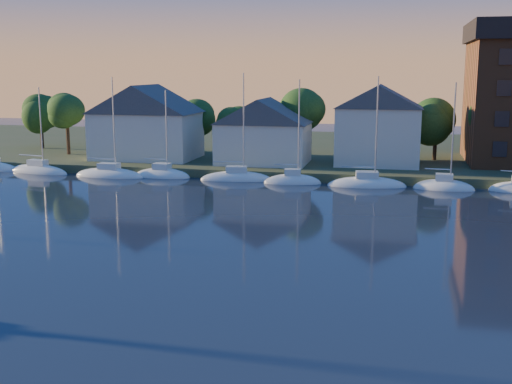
% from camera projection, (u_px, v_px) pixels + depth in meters
% --- Properties ---
extents(shoreline_land, '(160.00, 50.00, 2.00)m').
position_uv_depth(shoreline_land, '(327.00, 154.00, 96.93)').
color(shoreline_land, '#344226').
rests_on(shoreline_land, ground).
extents(wooden_dock, '(120.00, 3.00, 1.00)m').
position_uv_depth(wooden_dock, '(305.00, 179.00, 74.90)').
color(wooden_dock, brown).
rests_on(wooden_dock, ground).
extents(clubhouse_west, '(13.65, 9.45, 9.64)m').
position_uv_depth(clubhouse_west, '(146.00, 121.00, 84.28)').
color(clubhouse_west, silver).
rests_on(clubhouse_west, shoreline_land).
extents(clubhouse_centre, '(11.55, 8.40, 8.08)m').
position_uv_depth(clubhouse_centre, '(264.00, 130.00, 80.02)').
color(clubhouse_centre, silver).
rests_on(clubhouse_centre, shoreline_land).
extents(clubhouse_east, '(10.50, 8.40, 9.80)m').
position_uv_depth(clubhouse_east, '(378.00, 124.00, 78.75)').
color(clubhouse_east, silver).
rests_on(clubhouse_east, shoreline_land).
extents(tree_line, '(93.40, 5.40, 8.90)m').
position_uv_depth(tree_line, '(333.00, 112.00, 83.66)').
color(tree_line, '#39291A').
rests_on(tree_line, shoreline_land).
extents(moored_fleet, '(71.50, 2.40, 12.05)m').
position_uv_depth(moored_fleet, '(232.00, 180.00, 73.73)').
color(moored_fleet, silver).
rests_on(moored_fleet, ground).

